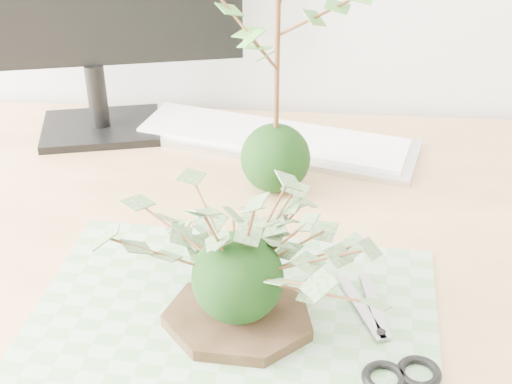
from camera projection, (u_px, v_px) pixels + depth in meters
The scene contains 6 objects.
desk at pixel (316, 273), 1.03m from camera, with size 1.60×0.70×0.74m.
cutting_mat at pixel (235, 313), 0.82m from camera, with size 0.46×0.31×0.00m, color #61925A.
stone_dish at pixel (238, 318), 0.80m from camera, with size 0.17×0.17×0.01m, color black.
ivy_kokedama at pixel (237, 242), 0.74m from camera, with size 0.28×0.28×0.20m.
keyboard at pixel (272, 139), 1.17m from camera, with size 0.49×0.25×0.02m.
scissors at pixel (386, 358), 0.75m from camera, with size 0.09×0.19×0.01m.
Camera 1 is at (0.06, 0.41, 1.29)m, focal length 50.00 mm.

